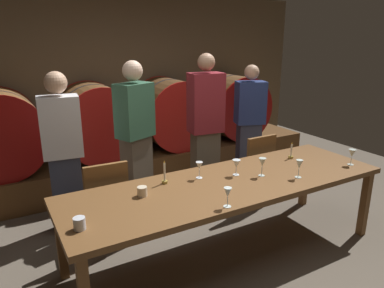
% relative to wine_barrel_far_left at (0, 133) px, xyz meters
% --- Properties ---
extents(ground_plane, '(7.97, 7.97, 0.00)m').
position_rel_wine_barrel_far_left_xyz_m(ground_plane, '(1.65, -2.17, -0.90)').
color(ground_plane, brown).
extents(back_wall, '(6.13, 0.24, 2.55)m').
position_rel_wine_barrel_far_left_xyz_m(back_wall, '(1.65, 0.55, 0.38)').
color(back_wall, brown).
rests_on(back_wall, ground).
extents(barrel_shelf, '(5.51, 0.90, 0.40)m').
position_rel_wine_barrel_far_left_xyz_m(barrel_shelf, '(1.65, 0.00, -0.69)').
color(barrel_shelf, brown).
rests_on(barrel_shelf, ground).
extents(wine_barrel_far_left, '(1.00, 0.80, 1.00)m').
position_rel_wine_barrel_far_left_xyz_m(wine_barrel_far_left, '(0.00, 0.00, 0.00)').
color(wine_barrel_far_left, brown).
rests_on(wine_barrel_far_left, barrel_shelf).
extents(wine_barrel_center_left, '(1.00, 0.80, 1.00)m').
position_rel_wine_barrel_far_left_xyz_m(wine_barrel_center_left, '(1.12, 0.00, 0.00)').
color(wine_barrel_center_left, brown).
rests_on(wine_barrel_center_left, barrel_shelf).
extents(wine_barrel_center_right, '(1.00, 0.80, 1.00)m').
position_rel_wine_barrel_far_left_xyz_m(wine_barrel_center_right, '(2.22, 0.00, 0.00)').
color(wine_barrel_center_right, '#513319').
rests_on(wine_barrel_center_right, barrel_shelf).
extents(wine_barrel_far_right, '(1.00, 0.80, 1.00)m').
position_rel_wine_barrel_far_left_xyz_m(wine_barrel_far_right, '(3.30, 0.00, 0.00)').
color(wine_barrel_far_right, brown).
rests_on(wine_barrel_far_right, barrel_shelf).
extents(dining_table, '(2.97, 0.93, 0.74)m').
position_rel_wine_barrel_far_left_xyz_m(dining_table, '(1.70, -2.20, -0.22)').
color(dining_table, brown).
rests_on(dining_table, ground).
extents(chair_left, '(0.42, 0.42, 0.88)m').
position_rel_wine_barrel_far_left_xyz_m(chair_left, '(0.77, -1.49, -0.41)').
color(chair_left, brown).
rests_on(chair_left, ground).
extents(chair_right, '(0.41, 0.41, 0.88)m').
position_rel_wine_barrel_far_left_xyz_m(chair_right, '(2.58, -1.48, -0.41)').
color(chair_right, brown).
rests_on(chair_right, ground).
extents(guest_far_left, '(0.41, 0.28, 1.66)m').
position_rel_wine_barrel_far_left_xyz_m(guest_far_left, '(0.52, -0.99, -0.04)').
color(guest_far_left, '#33384C').
rests_on(guest_far_left, ground).
extents(guest_center_left, '(0.44, 0.37, 1.74)m').
position_rel_wine_barrel_far_left_xyz_m(guest_center_left, '(1.26, -1.07, 0.00)').
color(guest_center_left, brown).
rests_on(guest_center_left, ground).
extents(guest_center_right, '(0.41, 0.29, 1.80)m').
position_rel_wine_barrel_far_left_xyz_m(guest_center_right, '(2.08, -1.18, 0.03)').
color(guest_center_right, brown).
rests_on(guest_center_right, ground).
extents(guest_far_right, '(0.44, 0.35, 1.62)m').
position_rel_wine_barrel_far_left_xyz_m(guest_far_right, '(2.96, -0.89, -0.07)').
color(guest_far_right, '#33384C').
rests_on(guest_far_right, ground).
extents(candle_left, '(0.05, 0.05, 0.22)m').
position_rel_wine_barrel_far_left_xyz_m(candle_left, '(1.18, -1.95, -0.10)').
color(candle_left, olive).
rests_on(candle_left, dining_table).
extents(candle_right, '(0.05, 0.05, 0.18)m').
position_rel_wine_barrel_far_left_xyz_m(candle_right, '(2.63, -2.00, -0.11)').
color(candle_right, olive).
rests_on(candle_right, dining_table).
extents(wine_glass_far_left, '(0.06, 0.06, 0.16)m').
position_rel_wine_barrel_far_left_xyz_m(wine_glass_far_left, '(1.40, -2.59, -0.05)').
color(wine_glass_far_left, silver).
rests_on(wine_glass_far_left, dining_table).
extents(wine_glass_left, '(0.06, 0.06, 0.16)m').
position_rel_wine_barrel_far_left_xyz_m(wine_glass_left, '(1.51, -1.99, -0.05)').
color(wine_glass_left, white).
rests_on(wine_glass_left, dining_table).
extents(wine_glass_center_left, '(0.08, 0.08, 0.15)m').
position_rel_wine_barrel_far_left_xyz_m(wine_glass_center_left, '(1.85, -2.10, -0.05)').
color(wine_glass_center_left, white).
rests_on(wine_glass_center_left, dining_table).
extents(wine_glass_center_right, '(0.07, 0.07, 0.17)m').
position_rel_wine_barrel_far_left_xyz_m(wine_glass_center_right, '(2.04, -2.23, -0.03)').
color(wine_glass_center_right, silver).
rests_on(wine_glass_center_right, dining_table).
extents(wine_glass_right, '(0.06, 0.06, 0.17)m').
position_rel_wine_barrel_far_left_xyz_m(wine_glass_right, '(2.30, -2.43, -0.04)').
color(wine_glass_right, silver).
rests_on(wine_glass_right, dining_table).
extents(wine_glass_far_right, '(0.07, 0.07, 0.16)m').
position_rel_wine_barrel_far_left_xyz_m(wine_glass_far_right, '(3.01, -2.45, -0.04)').
color(wine_glass_far_right, silver).
rests_on(wine_glass_far_right, dining_table).
extents(cup_left, '(0.08, 0.08, 0.09)m').
position_rel_wine_barrel_far_left_xyz_m(cup_left, '(0.35, -2.37, -0.12)').
color(cup_left, silver).
rests_on(cup_left, dining_table).
extents(cup_right, '(0.08, 0.08, 0.08)m').
position_rel_wine_barrel_far_left_xyz_m(cup_right, '(0.91, -2.09, -0.12)').
color(cup_right, beige).
rests_on(cup_right, dining_table).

